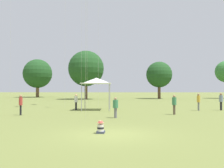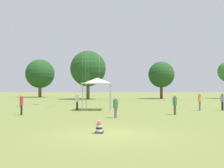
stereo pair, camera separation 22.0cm
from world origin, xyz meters
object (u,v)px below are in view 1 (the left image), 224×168
Objects in this scene: seated_toddler at (101,128)px; person_standing_5 at (21,103)px; person_standing_0 at (199,100)px; canopy_tent at (96,81)px; distant_tree_2 at (159,75)px; distant_tree_3 at (86,69)px; person_standing_1 at (115,106)px; person_standing_4 at (76,101)px; person_standing_7 at (221,100)px; person_standing_3 at (174,103)px; distant_tree_1 at (38,74)px.

person_standing_5 is at bearing 134.00° from seated_toddler.
canopy_tent reaches higher than person_standing_0.
distant_tree_2 is (11.00, 31.13, 2.32)m from canopy_tent.
seated_toddler is at bearing -81.37° from distant_tree_3.
distant_tree_3 is (-15.15, 28.01, 5.40)m from person_standing_0.
person_standing_1 is at bearing -133.61° from person_standing_5.
distant_tree_3 is at bearing 169.84° from person_standing_1.
distant_tree_2 is at bearing 70.54° from canopy_tent.
person_standing_7 reaches higher than person_standing_4.
canopy_tent is (-10.36, 0.45, 1.97)m from person_standing_0.
person_standing_5 is 0.51× the size of canopy_tent.
distant_tree_3 is at bearing 99.85° from canopy_tent.
person_standing_5 is at bearing -22.71° from person_standing_0.
person_standing_0 is 31.87m from distant_tree_2.
canopy_tent is at bearing 127.75° from person_standing_3.
distant_tree_2 is at bearing -153.49° from person_standing_7.
person_standing_5 is 40.60m from distant_tree_2.
distant_tree_2 is (0.64, 31.58, 4.28)m from person_standing_0.
distant_tree_3 is (14.31, -12.42, 0.33)m from distant_tree_1.
distant_tree_3 is (-6.92, 34.93, 5.53)m from person_standing_1.
person_standing_1 is 0.94× the size of person_standing_4.
person_standing_0 is 0.17× the size of distant_tree_1.
person_standing_1 is 39.75m from distant_tree_2.
person_standing_0 reaches higher than person_standing_5.
person_standing_4 is 6.65m from person_standing_5.
person_standing_0 is 16.95m from person_standing_5.
distant_tree_1 is 18.95m from distant_tree_3.
person_standing_4 is (-12.47, 0.40, -0.06)m from person_standing_0.
person_standing_0 is 0.21× the size of distant_tree_2.
distant_tree_1 reaches higher than distant_tree_2.
person_standing_4 is 43.78m from distant_tree_1.
distant_tree_2 reaches higher than canopy_tent.
distant_tree_1 reaches higher than person_standing_4.
person_standing_0 is at bearing 6.89° from person_standing_4.
person_standing_0 reaches higher than seated_toddler.
person_standing_7 is (11.21, 14.17, 0.78)m from seated_toddler.
person_standing_4 is at bearing -112.81° from distant_tree_2.
person_standing_7 is at bearing 103.34° from person_standing_1.
distant_tree_1 is 0.97× the size of distant_tree_3.
seated_toddler is 0.06× the size of distant_tree_1.
person_standing_5 is (-16.15, -5.13, -0.01)m from person_standing_0.
canopy_tent is at bearing -64.47° from distant_tree_1.
distant_tree_3 reaches higher than person_standing_3.
person_standing_1 is 0.15× the size of distant_tree_3.
person_standing_3 is at bearing -33.32° from canopy_tent.
seated_toddler is at bearing -66.75° from person_standing_4.
distant_tree_2 reaches higher than person_standing_1.
canopy_tent is 44.41m from distant_tree_1.
person_standing_1 is (-8.22, -6.92, -0.13)m from person_standing_0.
person_standing_3 is at bearing 11.70° from person_standing_0.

